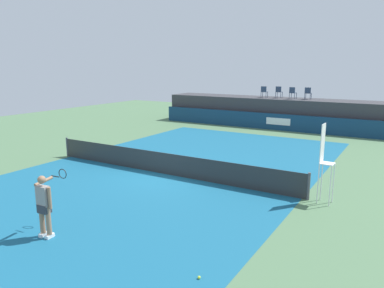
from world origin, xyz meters
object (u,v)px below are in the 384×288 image
at_px(spectator_chair_center, 293,92).
at_px(tennis_ball, 199,277).
at_px(net_post_near, 67,147).
at_px(umpire_chair, 324,158).
at_px(spectator_chair_far_left, 264,91).
at_px(net_post_far, 309,186).
at_px(tennis_player, 45,204).
at_px(spectator_chair_left, 279,92).
at_px(spectator_chair_right, 308,93).

bearing_deg(spectator_chair_center, tennis_ball, -79.01).
bearing_deg(net_post_near, umpire_chair, 0.03).
distance_m(spectator_chair_far_left, net_post_near, 16.02).
relative_size(spectator_chair_center, umpire_chair, 0.32).
height_order(spectator_chair_far_left, net_post_far, spectator_chair_far_left).
xyz_separation_m(spectator_chair_center, tennis_player, (-0.53, -21.66, -1.73)).
xyz_separation_m(tennis_player, tennis_ball, (4.66, 0.37, -0.92)).
xyz_separation_m(spectator_chair_left, tennis_ball, (5.34, -21.71, -2.66)).
xyz_separation_m(spectator_chair_far_left, umpire_chair, (7.67, -14.99, -1.11)).
distance_m(spectator_chair_left, net_post_far, 16.79).
relative_size(spectator_chair_left, spectator_chair_center, 1.00).
distance_m(spectator_chair_far_left, tennis_ball, 22.34).
xyz_separation_m(umpire_chair, tennis_ball, (-1.30, -6.26, -1.55)).
bearing_deg(umpire_chair, spectator_chair_right, 105.95).
bearing_deg(tennis_ball, spectator_chair_left, 103.81).
bearing_deg(spectator_chair_center, spectator_chair_far_left, -178.97).
relative_size(net_post_far, tennis_player, 0.56).
xyz_separation_m(umpire_chair, net_post_near, (-12.86, -0.01, -1.09)).
height_order(spectator_chair_center, net_post_near, spectator_chair_center).
distance_m(spectator_chair_far_left, spectator_chair_right, 3.32).
relative_size(net_post_near, tennis_player, 0.56).
bearing_deg(spectator_chair_left, tennis_ball, -76.19).
height_order(spectator_chair_right, tennis_player, spectator_chair_right).
xyz_separation_m(spectator_chair_left, spectator_chair_center, (1.20, -0.42, 0.00)).
xyz_separation_m(spectator_chair_center, net_post_far, (4.98, -15.03, -2.19)).
bearing_deg(net_post_far, spectator_chair_center, 108.33).
distance_m(net_post_near, net_post_far, 12.40).
distance_m(spectator_chair_left, tennis_player, 22.16).
relative_size(spectator_chair_right, tennis_player, 0.50).
bearing_deg(spectator_chair_right, umpire_chair, -74.05).
bearing_deg(spectator_chair_left, spectator_chair_right, -4.78).
xyz_separation_m(net_post_far, tennis_player, (-5.51, -6.62, 0.46)).
bearing_deg(spectator_chair_left, umpire_chair, -66.75).
relative_size(spectator_chair_left, tennis_player, 0.50).
bearing_deg(net_post_far, umpire_chair, 0.89).
bearing_deg(umpire_chair, spectator_chair_left, 113.25).
height_order(spectator_chair_right, tennis_ball, spectator_chair_right).
relative_size(umpire_chair, tennis_ball, 40.59).
relative_size(spectator_chair_right, net_post_near, 0.89).
distance_m(umpire_chair, net_post_near, 12.90).
bearing_deg(tennis_ball, spectator_chair_right, 98.09).
distance_m(spectator_chair_center, net_post_near, 16.91).
relative_size(spectator_chair_far_left, spectator_chair_left, 1.00).
bearing_deg(tennis_player, spectator_chair_right, 85.80).
relative_size(umpire_chair, net_post_near, 2.76).
height_order(spectator_chair_left, tennis_ball, spectator_chair_left).
bearing_deg(net_post_near, tennis_player, -43.88).
bearing_deg(spectator_chair_right, spectator_chair_left, 175.22).
relative_size(spectator_chair_right, umpire_chair, 0.32).
relative_size(spectator_chair_far_left, net_post_far, 0.89).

